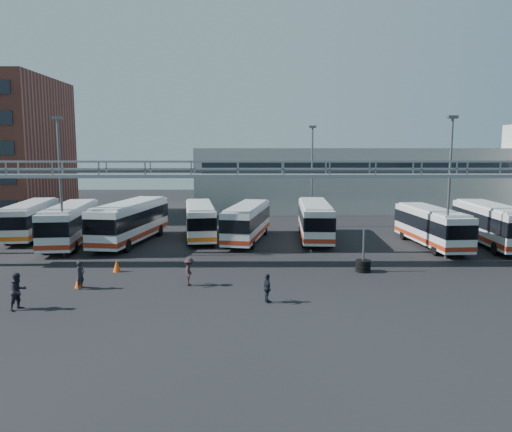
{
  "coord_description": "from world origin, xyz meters",
  "views": [
    {
      "loc": [
        -2.07,
        -28.35,
        7.85
      ],
      "look_at": [
        -1.78,
        6.0,
        3.26
      ],
      "focal_mm": 35.0,
      "sensor_mm": 36.0,
      "label": 1
    }
  ],
  "objects_px": {
    "pedestrian_b": "(18,291)",
    "pedestrian_d": "(267,288)",
    "pedestrian_c": "(189,272)",
    "bus_0": "(31,218)",
    "bus_8": "(492,223)",
    "light_pole_left": "(60,179)",
    "bus_2": "(131,220)",
    "cone_right": "(117,266)",
    "pedestrian_a": "(81,275)",
    "bus_1": "(70,223)",
    "bus_7": "(431,226)",
    "light_pole_mid": "(450,180)",
    "bus_5": "(315,219)",
    "light_pole_back": "(312,171)",
    "tire_stack": "(363,265)",
    "cone_left": "(79,281)",
    "bus_4": "(247,221)",
    "bus_3": "(200,219)"
  },
  "relations": [
    {
      "from": "pedestrian_b",
      "to": "pedestrian_d",
      "type": "height_order",
      "value": "pedestrian_b"
    },
    {
      "from": "pedestrian_c",
      "to": "pedestrian_d",
      "type": "relative_size",
      "value": 1.08
    },
    {
      "from": "bus_0",
      "to": "bus_8",
      "type": "distance_m",
      "value": 39.45
    },
    {
      "from": "pedestrian_b",
      "to": "pedestrian_d",
      "type": "relative_size",
      "value": 1.22
    },
    {
      "from": "light_pole_left",
      "to": "pedestrian_c",
      "type": "relative_size",
      "value": 6.25
    },
    {
      "from": "bus_2",
      "to": "cone_right",
      "type": "bearing_deg",
      "value": -72.67
    },
    {
      "from": "bus_0",
      "to": "pedestrian_b",
      "type": "xyz_separation_m",
      "value": [
        8.17,
        -20.24,
        -0.83
      ]
    },
    {
      "from": "pedestrian_a",
      "to": "pedestrian_b",
      "type": "distance_m",
      "value": 4.08
    },
    {
      "from": "cone_right",
      "to": "bus_1",
      "type": "bearing_deg",
      "value": 124.28
    },
    {
      "from": "bus_1",
      "to": "bus_7",
      "type": "distance_m",
      "value": 29.5
    },
    {
      "from": "bus_1",
      "to": "bus_8",
      "type": "relative_size",
      "value": 0.99
    },
    {
      "from": "light_pole_mid",
      "to": "pedestrian_a",
      "type": "relative_size",
      "value": 6.33
    },
    {
      "from": "bus_5",
      "to": "pedestrian_a",
      "type": "xyz_separation_m",
      "value": [
        -15.2,
        -15.46,
        -1.01
      ]
    },
    {
      "from": "light_pole_back",
      "to": "light_pole_left",
      "type": "bearing_deg",
      "value": -145.01
    },
    {
      "from": "pedestrian_a",
      "to": "tire_stack",
      "type": "xyz_separation_m",
      "value": [
        16.89,
        3.88,
        -0.34
      ]
    },
    {
      "from": "bus_5",
      "to": "cone_left",
      "type": "distance_m",
      "value": 21.69
    },
    {
      "from": "pedestrian_c",
      "to": "bus_4",
      "type": "bearing_deg",
      "value": -14.37
    },
    {
      "from": "pedestrian_b",
      "to": "bus_7",
      "type": "bearing_deg",
      "value": -29.97
    },
    {
      "from": "bus_0",
      "to": "bus_5",
      "type": "height_order",
      "value": "bus_5"
    },
    {
      "from": "bus_1",
      "to": "cone_right",
      "type": "distance_m",
      "value": 11.13
    },
    {
      "from": "bus_0",
      "to": "bus_5",
      "type": "xyz_separation_m",
      "value": [
        25.19,
        -1.14,
        0.06
      ]
    },
    {
      "from": "bus_5",
      "to": "bus_7",
      "type": "distance_m",
      "value": 9.61
    },
    {
      "from": "pedestrian_b",
      "to": "pedestrian_c",
      "type": "distance_m",
      "value": 8.99
    },
    {
      "from": "bus_3",
      "to": "pedestrian_d",
      "type": "height_order",
      "value": "bus_3"
    },
    {
      "from": "bus_2",
      "to": "bus_5",
      "type": "height_order",
      "value": "bus_2"
    },
    {
      "from": "light_pole_back",
      "to": "cone_left",
      "type": "xyz_separation_m",
      "value": [
        -15.98,
        -22.53,
        -5.35
      ]
    },
    {
      "from": "bus_7",
      "to": "pedestrian_b",
      "type": "height_order",
      "value": "bus_7"
    },
    {
      "from": "light_pole_mid",
      "to": "cone_left",
      "type": "bearing_deg",
      "value": -162.58
    },
    {
      "from": "cone_left",
      "to": "bus_8",
      "type": "bearing_deg",
      "value": 22.32
    },
    {
      "from": "pedestrian_d",
      "to": "tire_stack",
      "type": "distance_m",
      "value": 9.13
    },
    {
      "from": "bus_2",
      "to": "bus_3",
      "type": "distance_m",
      "value": 6.03
    },
    {
      "from": "pedestrian_b",
      "to": "cone_right",
      "type": "xyz_separation_m",
      "value": [
        2.77,
        7.64,
        -0.53
      ]
    },
    {
      "from": "light_pole_mid",
      "to": "cone_right",
      "type": "bearing_deg",
      "value": -170.56
    },
    {
      "from": "bus_1",
      "to": "pedestrian_d",
      "type": "relative_size",
      "value": 7.38
    },
    {
      "from": "pedestrian_c",
      "to": "light_pole_back",
      "type": "bearing_deg",
      "value": -25.24
    },
    {
      "from": "bus_0",
      "to": "bus_2",
      "type": "bearing_deg",
      "value": -23.49
    },
    {
      "from": "bus_2",
      "to": "bus_3",
      "type": "relative_size",
      "value": 1.13
    },
    {
      "from": "bus_3",
      "to": "pedestrian_b",
      "type": "distance_m",
      "value": 21.03
    },
    {
      "from": "light_pole_left",
      "to": "bus_3",
      "type": "height_order",
      "value": "light_pole_left"
    },
    {
      "from": "pedestrian_b",
      "to": "cone_right",
      "type": "bearing_deg",
      "value": 8.82
    },
    {
      "from": "pedestrian_a",
      "to": "pedestrian_b",
      "type": "bearing_deg",
      "value": 169.2
    },
    {
      "from": "light_pole_left",
      "to": "pedestrian_a",
      "type": "xyz_separation_m",
      "value": [
        4.23,
        -8.79,
        -4.92
      ]
    },
    {
      "from": "bus_5",
      "to": "bus_7",
      "type": "relative_size",
      "value": 1.04
    },
    {
      "from": "light_pole_back",
      "to": "bus_7",
      "type": "relative_size",
      "value": 0.97
    },
    {
      "from": "bus_3",
      "to": "bus_7",
      "type": "relative_size",
      "value": 0.99
    },
    {
      "from": "bus_7",
      "to": "cone_left",
      "type": "height_order",
      "value": "bus_7"
    },
    {
      "from": "light_pole_left",
      "to": "cone_left",
      "type": "bearing_deg",
      "value": -64.75
    },
    {
      "from": "light_pole_back",
      "to": "bus_7",
      "type": "xyz_separation_m",
      "value": [
        8.46,
        -10.63,
        -3.99
      ]
    },
    {
      "from": "light_pole_left",
      "to": "light_pole_mid",
      "type": "bearing_deg",
      "value": -2.05
    },
    {
      "from": "bus_5",
      "to": "bus_2",
      "type": "bearing_deg",
      "value": -171.04
    }
  ]
}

